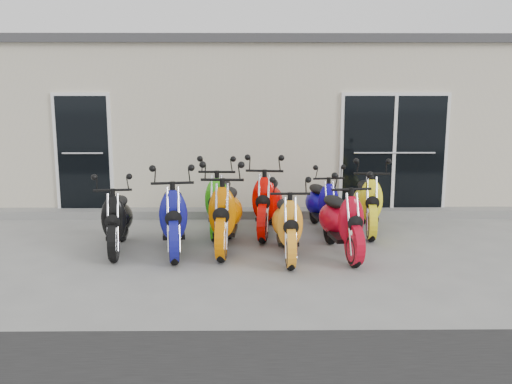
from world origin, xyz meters
TOP-DOWN VIEW (x-y plane):
  - ground at (0.00, 0.00)m, footprint 80.00×80.00m
  - building at (0.00, 5.20)m, footprint 14.00×6.00m
  - roof_cap at (0.00, 5.20)m, footprint 14.20×6.20m
  - front_step at (0.00, 2.02)m, footprint 14.00×0.40m
  - door_left at (-3.20, 2.17)m, footprint 1.07×0.08m
  - door_right at (2.60, 2.17)m, footprint 2.02×0.08m
  - scooter_front_black at (-2.07, -0.17)m, footprint 0.81×1.74m
  - scooter_front_blue at (-1.23, -0.21)m, footprint 0.93×1.94m
  - scooter_front_orange_a at (-0.46, -0.09)m, footprint 0.79×1.94m
  - scooter_front_orange_b at (0.44, -0.51)m, footprint 0.64×1.71m
  - scooter_front_red at (1.23, -0.39)m, footprint 0.89×1.83m
  - scooter_back_green at (-0.60, 0.88)m, footprint 0.77×1.88m
  - scooter_back_red at (0.19, 0.86)m, footprint 0.93×1.95m
  - scooter_back_blue at (1.13, 0.99)m, footprint 0.81×1.68m
  - scooter_back_yellow at (1.88, 0.91)m, footprint 0.80×1.83m

SIDE VIEW (x-z plane):
  - ground at x=0.00m, z-range 0.00..0.00m
  - front_step at x=0.00m, z-range 0.00..0.15m
  - scooter_back_blue at x=1.13m, z-range 0.00..1.20m
  - scooter_front_black at x=-2.07m, z-range 0.00..1.24m
  - scooter_front_orange_b at x=0.44m, z-range 0.00..1.25m
  - scooter_front_red at x=1.23m, z-range 0.00..1.30m
  - scooter_back_yellow at x=1.88m, z-range 0.00..1.32m
  - scooter_back_green at x=-0.60m, z-range 0.00..1.36m
  - scooter_front_blue at x=-1.23m, z-range 0.00..1.38m
  - scooter_back_red at x=0.19m, z-range 0.00..1.39m
  - scooter_front_orange_a at x=-0.46m, z-range 0.00..1.41m
  - door_left at x=-3.20m, z-range 0.15..2.37m
  - door_right at x=2.60m, z-range 0.15..2.37m
  - building at x=0.00m, z-range 0.00..3.20m
  - roof_cap at x=0.00m, z-range 3.20..3.36m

